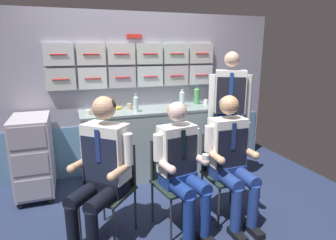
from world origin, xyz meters
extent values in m
cube|color=#222D4B|center=(0.00, 0.00, -0.02)|extent=(4.80, 4.80, 0.04)
cube|color=#9B97AD|center=(0.00, 1.38, 1.07)|extent=(4.20, 0.06, 2.15)
cube|color=#5D86AC|center=(0.00, 1.34, 0.35)|extent=(4.12, 0.01, 0.69)
cube|color=#B5BEB9|center=(-0.85, 1.32, 1.32)|extent=(0.35, 0.06, 0.27)
cylinder|color=red|center=(-0.85, 1.28, 1.32)|extent=(0.20, 0.01, 0.01)
cube|color=silver|center=(-0.47, 1.32, 1.32)|extent=(0.35, 0.06, 0.27)
cylinder|color=red|center=(-0.47, 1.28, 1.32)|extent=(0.20, 0.01, 0.01)
cube|color=#B8B3C0|center=(-0.09, 1.32, 1.32)|extent=(0.35, 0.06, 0.27)
cylinder|color=red|center=(-0.09, 1.28, 1.32)|extent=(0.20, 0.01, 0.01)
cube|color=silver|center=(0.29, 1.32, 1.32)|extent=(0.35, 0.06, 0.27)
cylinder|color=red|center=(0.29, 1.28, 1.32)|extent=(0.20, 0.01, 0.01)
cube|color=#BFB9BC|center=(0.67, 1.32, 1.32)|extent=(0.35, 0.06, 0.27)
cylinder|color=red|center=(0.67, 1.28, 1.32)|extent=(0.20, 0.01, 0.01)
cube|color=silver|center=(1.04, 1.32, 1.32)|extent=(0.35, 0.06, 0.27)
cylinder|color=red|center=(1.04, 1.28, 1.32)|extent=(0.20, 0.01, 0.01)
cube|color=silver|center=(-0.85, 1.32, 1.62)|extent=(0.35, 0.06, 0.27)
cylinder|color=red|center=(-0.85, 1.28, 1.62)|extent=(0.20, 0.01, 0.01)
cube|color=silver|center=(-0.47, 1.32, 1.62)|extent=(0.35, 0.06, 0.27)
cylinder|color=red|center=(-0.47, 1.28, 1.62)|extent=(0.20, 0.01, 0.01)
cube|color=silver|center=(-0.09, 1.32, 1.62)|extent=(0.35, 0.06, 0.27)
cylinder|color=red|center=(-0.09, 1.28, 1.62)|extent=(0.20, 0.01, 0.01)
cube|color=silver|center=(0.29, 1.32, 1.62)|extent=(0.35, 0.06, 0.27)
cylinder|color=red|center=(0.29, 1.28, 1.62)|extent=(0.20, 0.01, 0.01)
cube|color=silver|center=(0.67, 1.32, 1.62)|extent=(0.35, 0.06, 0.27)
cylinder|color=red|center=(0.67, 1.28, 1.62)|extent=(0.20, 0.01, 0.01)
cube|color=silver|center=(1.04, 1.32, 1.62)|extent=(0.35, 0.06, 0.27)
cylinder|color=red|center=(1.04, 1.28, 1.62)|extent=(0.20, 0.01, 0.01)
cube|color=red|center=(0.09, 1.33, 1.84)|extent=(0.20, 0.02, 0.05)
cube|color=#92A5A3|center=(0.25, 1.09, 0.44)|extent=(1.81, 0.52, 0.88)
cube|color=gray|center=(0.25, 1.09, 0.90)|extent=(1.85, 0.53, 0.03)
sphere|color=black|center=(-1.36, 0.71, 0.04)|extent=(0.07, 0.07, 0.07)
sphere|color=black|center=(-1.05, 0.71, 0.04)|extent=(0.07, 0.07, 0.07)
sphere|color=black|center=(-1.36, 1.26, 0.04)|extent=(0.07, 0.07, 0.07)
sphere|color=black|center=(-1.05, 1.26, 0.04)|extent=(0.07, 0.07, 0.07)
cube|color=#B2ABB6|center=(-1.21, 0.99, 0.51)|extent=(0.40, 0.64, 0.87)
cube|color=#9E96A1|center=(-1.21, 0.66, 0.22)|extent=(0.35, 0.01, 0.23)
cube|color=#9E96A1|center=(-1.21, 0.66, 0.51)|extent=(0.35, 0.01, 0.23)
cube|color=#9E96A1|center=(-1.21, 0.66, 0.80)|extent=(0.35, 0.01, 0.23)
cylinder|color=#28282D|center=(-1.21, 0.69, 0.92)|extent=(0.32, 0.02, 0.02)
cylinder|color=#2D2D33|center=(-0.77, -0.08, 0.21)|extent=(0.02, 0.02, 0.42)
cylinder|color=#2D2D33|center=(-0.50, -0.32, 0.21)|extent=(0.02, 0.02, 0.42)
cylinder|color=#2D2D33|center=(-0.53, 0.19, 0.21)|extent=(0.02, 0.02, 0.42)
cylinder|color=#2D2D33|center=(-0.26, -0.05, 0.21)|extent=(0.02, 0.02, 0.42)
cube|color=#1D2B25|center=(-0.51, -0.07, 0.43)|extent=(0.56, 0.56, 0.02)
cube|color=#1D2B25|center=(-0.39, 0.08, 0.64)|extent=(0.29, 0.27, 0.40)
cylinder|color=#2D2D33|center=(-0.53, 0.19, 0.64)|extent=(0.02, 0.02, 0.40)
cylinder|color=#2D2D33|center=(-0.26, -0.05, 0.64)|extent=(0.02, 0.02, 0.40)
cylinder|color=black|center=(-0.82, -0.27, 0.27)|extent=(0.10, 0.10, 0.41)
cylinder|color=black|center=(-0.68, -0.40, 0.27)|extent=(0.10, 0.10, 0.41)
cylinder|color=black|center=(-0.71, -0.13, 0.49)|extent=(0.36, 0.38, 0.13)
cylinder|color=black|center=(-0.56, -0.26, 0.49)|extent=(0.36, 0.38, 0.13)
cube|color=black|center=(-0.51, -0.07, 0.50)|extent=(0.40, 0.39, 0.12)
cube|color=white|center=(-0.50, -0.05, 0.81)|extent=(0.42, 0.41, 0.50)
cube|color=#1A2137|center=(-0.57, -0.13, 0.77)|extent=(0.27, 0.24, 0.40)
cube|color=navy|center=(-0.58, -0.14, 0.90)|extent=(0.04, 0.04, 0.28)
cylinder|color=white|center=(-0.66, 0.10, 0.87)|extent=(0.08, 0.08, 0.27)
cylinder|color=tan|center=(-0.72, 0.00, 0.71)|extent=(0.22, 0.23, 0.07)
sphere|color=tan|center=(-0.80, -0.09, 0.71)|extent=(0.08, 0.08, 0.08)
cylinder|color=white|center=(-0.34, -0.20, 0.87)|extent=(0.08, 0.08, 0.27)
cylinder|color=tan|center=(-0.43, -0.27, 0.71)|extent=(0.22, 0.23, 0.07)
sphere|color=tan|center=(-0.50, -0.35, 0.71)|extent=(0.08, 0.08, 0.08)
sphere|color=tan|center=(-0.50, -0.05, 1.20)|extent=(0.20, 0.20, 0.20)
ellipsoid|color=black|center=(-0.49, -0.04, 1.22)|extent=(0.26, 0.26, 0.14)
cylinder|color=#2D2D33|center=(-0.01, -0.34, 0.21)|extent=(0.02, 0.02, 0.42)
cylinder|color=#2D2D33|center=(0.35, -0.27, 0.21)|extent=(0.02, 0.02, 0.42)
cylinder|color=#2D2D33|center=(-0.07, 0.01, 0.21)|extent=(0.02, 0.02, 0.42)
cylinder|color=#2D2D33|center=(0.28, 0.08, 0.21)|extent=(0.02, 0.02, 0.42)
cube|color=#1D2B25|center=(0.14, -0.13, 0.43)|extent=(0.47, 0.47, 0.02)
cube|color=#1D2B25|center=(0.10, 0.06, 0.64)|extent=(0.37, 0.10, 0.40)
cylinder|color=#2D2D33|center=(-0.07, 0.01, 0.64)|extent=(0.02, 0.02, 0.40)
cylinder|color=#2D2D33|center=(0.28, 0.08, 0.64)|extent=(0.02, 0.02, 0.40)
cube|color=black|center=(0.29, -0.47, 0.03)|extent=(0.13, 0.23, 0.06)
cylinder|color=navy|center=(0.11, -0.46, 0.27)|extent=(0.10, 0.10, 0.41)
cylinder|color=navy|center=(0.28, -0.43, 0.27)|extent=(0.10, 0.10, 0.41)
cylinder|color=navy|center=(0.08, -0.30, 0.49)|extent=(0.19, 0.37, 0.13)
cylinder|color=navy|center=(0.25, -0.27, 0.49)|extent=(0.19, 0.37, 0.13)
cube|color=navy|center=(0.14, -0.13, 0.50)|extent=(0.35, 0.26, 0.12)
cube|color=white|center=(0.13, -0.11, 0.79)|extent=(0.36, 0.25, 0.45)
cube|color=black|center=(0.15, -0.21, 0.75)|extent=(0.31, 0.07, 0.36)
cube|color=black|center=(0.15, -0.21, 0.87)|extent=(0.04, 0.02, 0.25)
cylinder|color=white|center=(-0.06, -0.15, 0.83)|extent=(0.08, 0.08, 0.24)
cylinder|color=beige|center=(-0.02, -0.24, 0.69)|extent=(0.11, 0.23, 0.07)
sphere|color=beige|center=(0.00, -0.34, 0.69)|extent=(0.08, 0.08, 0.08)
cylinder|color=white|center=(0.33, -0.07, 0.83)|extent=(0.08, 0.08, 0.24)
cylinder|color=beige|center=(0.33, -0.18, 0.69)|extent=(0.11, 0.23, 0.07)
sphere|color=beige|center=(0.35, -0.27, 0.69)|extent=(0.08, 0.08, 0.08)
cylinder|color=white|center=(0.35, -0.27, 0.73)|extent=(0.06, 0.06, 0.06)
sphere|color=beige|center=(0.13, -0.11, 1.14)|extent=(0.18, 0.18, 0.18)
ellipsoid|color=tan|center=(0.13, -0.10, 1.15)|extent=(0.20, 0.19, 0.12)
cylinder|color=#2D2D33|center=(0.49, -0.30, 0.21)|extent=(0.02, 0.02, 0.42)
cylinder|color=#2D2D33|center=(0.85, -0.30, 0.21)|extent=(0.02, 0.02, 0.42)
cylinder|color=#2D2D33|center=(0.49, 0.06, 0.21)|extent=(0.02, 0.02, 0.42)
cylinder|color=#2D2D33|center=(0.85, 0.06, 0.21)|extent=(0.02, 0.02, 0.42)
cube|color=#1D2B25|center=(0.67, -0.12, 0.43)|extent=(0.41, 0.41, 0.02)
cube|color=#1D2B25|center=(0.66, 0.07, 0.64)|extent=(0.37, 0.03, 0.40)
cylinder|color=#2D2D33|center=(0.49, 0.06, 0.64)|extent=(0.02, 0.02, 0.40)
cylinder|color=#2D2D33|center=(0.85, 0.06, 0.64)|extent=(0.02, 0.02, 0.40)
cube|color=black|center=(0.58, -0.50, 0.03)|extent=(0.09, 0.22, 0.06)
cube|color=black|center=(0.76, -0.49, 0.03)|extent=(0.09, 0.22, 0.06)
cylinder|color=navy|center=(0.58, -0.46, 0.27)|extent=(0.10, 0.10, 0.41)
cylinder|color=navy|center=(0.76, -0.45, 0.27)|extent=(0.10, 0.10, 0.41)
cylinder|color=navy|center=(0.58, -0.29, 0.49)|extent=(0.14, 0.37, 0.13)
cylinder|color=navy|center=(0.76, -0.29, 0.49)|extent=(0.14, 0.37, 0.13)
cube|color=navy|center=(0.67, -0.12, 0.50)|extent=(0.33, 0.20, 0.12)
cube|color=white|center=(0.67, -0.10, 0.80)|extent=(0.35, 0.20, 0.47)
cube|color=black|center=(0.67, -0.20, 0.76)|extent=(0.32, 0.02, 0.37)
cube|color=navy|center=(0.67, -0.21, 0.88)|extent=(0.04, 0.01, 0.26)
cylinder|color=white|center=(0.46, -0.10, 0.85)|extent=(0.08, 0.08, 0.25)
cylinder|color=tan|center=(0.48, -0.21, 0.70)|extent=(0.07, 0.23, 0.07)
sphere|color=tan|center=(0.49, -0.31, 0.70)|extent=(0.08, 0.08, 0.08)
cylinder|color=white|center=(0.87, -0.10, 0.85)|extent=(0.08, 0.08, 0.25)
cylinder|color=tan|center=(0.85, -0.20, 0.70)|extent=(0.07, 0.23, 0.07)
sphere|color=tan|center=(0.86, -0.31, 0.70)|extent=(0.08, 0.08, 0.08)
sphere|color=tan|center=(0.67, -0.10, 1.16)|extent=(0.18, 0.18, 0.18)
ellipsoid|color=gray|center=(0.67, -0.09, 1.18)|extent=(0.18, 0.17, 0.13)
cube|color=black|center=(1.02, 0.64, 0.03)|extent=(0.19, 0.25, 0.06)
cube|color=black|center=(1.19, 0.55, 0.03)|extent=(0.19, 0.25, 0.06)
cylinder|color=navy|center=(1.04, 0.66, 0.48)|extent=(0.12, 0.12, 0.85)
cylinder|color=navy|center=(1.20, 0.58, 0.48)|extent=(0.12, 0.12, 0.85)
cube|color=white|center=(1.12, 0.62, 1.17)|extent=(0.42, 0.36, 0.52)
cube|color=black|center=(1.07, 0.52, 1.14)|extent=(0.31, 0.16, 0.44)
cube|color=navy|center=(1.06, 0.52, 1.26)|extent=(0.04, 0.03, 0.29)
cylinder|color=white|center=(0.92, 0.72, 1.09)|extent=(0.08, 0.08, 0.58)
sphere|color=#D8AC92|center=(0.92, 0.72, 0.80)|extent=(0.08, 0.08, 0.08)
cylinder|color=white|center=(1.32, 0.52, 1.09)|extent=(0.08, 0.08, 0.58)
sphere|color=#D8AC92|center=(1.32, 0.52, 0.80)|extent=(0.08, 0.08, 0.08)
sphere|color=#D8AC92|center=(1.12, 0.62, 1.56)|extent=(0.18, 0.18, 0.18)
ellipsoid|color=brown|center=(1.12, 0.63, 1.58)|extent=(0.23, 0.23, 0.13)
cylinder|color=silver|center=(0.01, 0.99, 1.01)|extent=(0.06, 0.06, 0.18)
cone|color=silver|center=(0.01, 0.99, 1.11)|extent=(0.06, 0.06, 0.02)
cylinder|color=silver|center=(0.01, 0.99, 1.13)|extent=(0.03, 0.03, 0.02)
cylinder|color=silver|center=(0.67, 1.10, 1.01)|extent=(0.07, 0.07, 0.19)
cone|color=silver|center=(0.67, 1.10, 1.12)|extent=(0.07, 0.07, 0.02)
cylinder|color=silver|center=(0.67, 1.10, 1.14)|extent=(0.03, 0.03, 0.02)
cylinder|color=#4EA056|center=(0.94, 1.22, 1.02)|extent=(0.08, 0.08, 0.21)
cone|color=#4EA056|center=(0.94, 1.22, 1.14)|extent=(0.08, 0.08, 0.02)
cylinder|color=blue|center=(0.94, 1.22, 1.16)|extent=(0.04, 0.04, 0.02)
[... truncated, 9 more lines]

